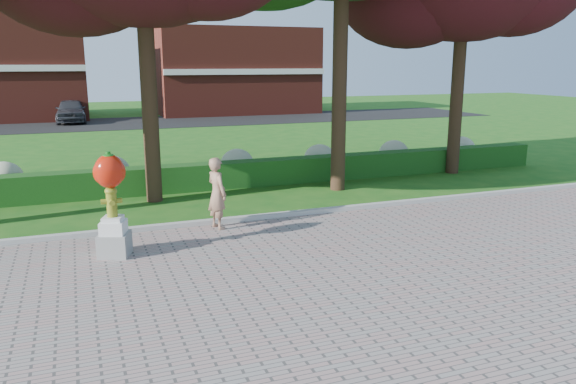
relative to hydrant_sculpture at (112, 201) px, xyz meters
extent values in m
plane|color=#195715|center=(3.40, -1.45, -1.16)|extent=(100.00, 100.00, 0.00)
cube|color=gray|center=(3.40, -5.45, -1.14)|extent=(40.00, 14.00, 0.04)
cube|color=#ADADA5|center=(3.40, 1.55, -1.09)|extent=(40.00, 0.18, 0.15)
cube|color=#134012|center=(3.40, 5.55, -0.76)|extent=(24.00, 0.70, 0.80)
ellipsoid|color=#A9B58A|center=(-2.60, 6.55, -0.61)|extent=(1.10, 1.10, 0.99)
ellipsoid|color=#A9B58A|center=(0.40, 6.55, -0.61)|extent=(1.10, 1.10, 0.99)
ellipsoid|color=#A9B58A|center=(4.40, 6.55, -0.61)|extent=(1.10, 1.10, 0.99)
ellipsoid|color=#A9B58A|center=(7.40, 6.55, -0.61)|extent=(1.10, 1.10, 0.99)
ellipsoid|color=#A9B58A|center=(10.40, 6.55, -0.61)|extent=(1.10, 1.10, 0.99)
ellipsoid|color=#A9B58A|center=(13.40, 6.55, -0.61)|extent=(1.10, 1.10, 0.99)
cube|color=black|center=(3.40, 26.55, -1.15)|extent=(50.00, 8.00, 0.02)
cube|color=maroon|center=(11.40, 32.55, 2.04)|extent=(12.00, 8.00, 6.40)
cylinder|color=black|center=(1.40, 4.55, 1.92)|extent=(0.44, 0.44, 6.16)
cylinder|color=black|center=(6.90, 4.05, 2.48)|extent=(0.44, 0.44, 7.28)
cylinder|color=black|center=(11.90, 5.05, 1.78)|extent=(0.44, 0.44, 5.88)
cube|color=gray|center=(0.00, 0.00, -0.89)|extent=(0.73, 0.73, 0.46)
cube|color=silver|center=(0.00, 0.00, -0.53)|extent=(0.59, 0.59, 0.26)
cube|color=silver|center=(0.00, 0.00, -0.35)|extent=(0.47, 0.47, 0.09)
cylinder|color=olive|center=(0.00, 0.00, -0.05)|extent=(0.20, 0.20, 0.52)
ellipsoid|color=olive|center=(0.00, 0.00, 0.21)|extent=(0.24, 0.24, 0.17)
cylinder|color=olive|center=(-0.15, 0.00, 0.01)|extent=(0.11, 0.10, 0.10)
cylinder|color=olive|center=(0.15, 0.00, 0.01)|extent=(0.11, 0.10, 0.10)
cylinder|color=olive|center=(0.00, -0.14, 0.01)|extent=(0.11, 0.11, 0.11)
cylinder|color=olive|center=(0.00, 0.00, 0.28)|extent=(0.07, 0.07, 0.05)
ellipsoid|color=red|center=(0.00, 0.00, 0.61)|extent=(0.58, 0.52, 0.67)
ellipsoid|color=red|center=(-0.17, 0.00, 0.59)|extent=(0.28, 0.28, 0.43)
ellipsoid|color=red|center=(0.17, 0.00, 0.59)|extent=(0.28, 0.28, 0.43)
cylinder|color=#176116|center=(0.00, 0.00, 0.94)|extent=(0.09, 0.09, 0.11)
ellipsoid|color=#176116|center=(0.00, 0.00, 0.91)|extent=(0.22, 0.22, 0.07)
imported|color=#9E745A|center=(2.40, 1.15, -0.28)|extent=(0.56, 0.70, 1.68)
imported|color=#3B3C42|center=(-0.72, 28.20, -0.37)|extent=(1.98, 4.58, 1.54)
camera|label=1|loc=(-0.55, -11.25, 2.66)|focal=35.00mm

